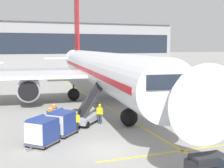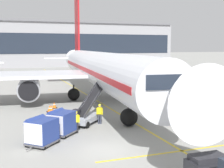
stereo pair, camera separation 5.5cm
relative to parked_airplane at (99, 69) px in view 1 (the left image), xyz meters
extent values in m
plane|color=gray|center=(-4.82, -17.19, -3.90)|extent=(600.00, 600.00, 0.00)
cylinder|color=silver|center=(-0.08, -0.86, 0.09)|extent=(7.58, 38.09, 4.03)
cube|color=red|center=(-0.08, -0.86, 0.09)|extent=(7.48, 36.58, 0.48)
cone|color=silver|center=(-2.06, -21.72, 0.09)|extent=(4.20, 4.38, 3.83)
cone|color=silver|center=(2.01, 21.21, 0.40)|extent=(4.02, 6.75, 3.43)
cube|color=silver|center=(-9.75, 1.01, -0.51)|extent=(18.62, 9.24, 0.36)
cylinder|color=#93969E|center=(-8.34, 0.11, -1.94)|extent=(2.95, 5.14, 2.50)
cylinder|color=black|center=(-8.58, -2.39, -1.94)|extent=(2.13, 0.32, 2.13)
cube|color=silver|center=(9.77, -0.84, -0.51)|extent=(18.62, 9.24, 0.36)
cylinder|color=#93969E|center=(8.21, -1.45, -1.94)|extent=(2.95, 5.14, 2.50)
cylinder|color=black|center=(7.98, -3.95, -1.94)|extent=(2.13, 0.32, 2.13)
cube|color=red|center=(1.85, 19.60, 6.58)|extent=(0.71, 4.55, 11.36)
cube|color=silver|center=(1.82, 19.28, 0.70)|extent=(12.46, 4.17, 0.20)
cube|color=#1E2633|center=(-1.79, -18.91, 0.70)|extent=(2.98, 2.07, 0.89)
cylinder|color=#47474C|center=(-1.15, -12.17, -2.54)|extent=(0.22, 0.22, 1.22)
sphere|color=black|center=(-1.15, -12.17, -3.15)|extent=(1.50, 1.50, 1.50)
cylinder|color=#47474C|center=(-2.92, 1.31, -2.54)|extent=(0.22, 0.22, 1.22)
sphere|color=black|center=(-2.92, 1.31, -3.15)|extent=(1.50, 1.50, 1.50)
cylinder|color=#47474C|center=(3.11, 0.74, -2.54)|extent=(0.22, 0.22, 1.22)
sphere|color=black|center=(3.11, 0.74, -3.15)|extent=(1.50, 1.50, 1.50)
cube|color=#A3A8B2|center=(-4.43, -10.32, -3.40)|extent=(3.45, 3.61, 0.44)
cube|color=black|center=(-5.32, -10.79, -2.83)|extent=(0.82, 0.82, 0.70)
cylinder|color=#333338|center=(-4.87, -10.28, -2.78)|extent=(0.08, 0.08, 0.80)
cube|color=#A3A8B2|center=(-3.69, -9.49, -1.98)|extent=(3.78, 4.11, 2.53)
cube|color=black|center=(-3.69, -9.49, -1.89)|extent=(3.58, 3.91, 2.38)
cube|color=#333338|center=(-3.36, -9.78, -1.86)|extent=(3.11, 3.51, 2.56)
cube|color=#333338|center=(-4.02, -9.19, -1.86)|extent=(3.11, 3.51, 2.56)
cylinder|color=black|center=(-3.09, -9.92, -3.62)|extent=(0.52, 0.55, 0.56)
cylinder|color=black|center=(-4.19, -8.95, -3.62)|extent=(0.52, 0.55, 0.56)
cylinder|color=black|center=(-4.66, -11.70, -3.62)|extent=(0.52, 0.55, 0.56)
cylinder|color=black|center=(-5.77, -10.73, -3.62)|extent=(0.52, 0.55, 0.56)
cube|color=#515156|center=(-6.92, -12.93, -3.69)|extent=(2.54, 2.55, 0.12)
cylinder|color=#4C4C51|center=(-7.84, -13.91, -3.70)|extent=(0.53, 0.56, 0.07)
cube|color=navy|center=(-6.92, -12.93, -2.88)|extent=(2.39, 2.41, 1.50)
cube|color=navy|center=(-7.22, -12.65, -2.35)|extent=(1.86, 1.91, 0.74)
cube|color=silver|center=(-7.58, -13.63, -2.88)|extent=(1.07, 1.01, 1.38)
sphere|color=black|center=(-7.96, -13.05, -3.75)|extent=(0.30, 0.30, 0.30)
sphere|color=black|center=(-6.97, -13.98, -3.75)|extent=(0.30, 0.30, 0.30)
sphere|color=black|center=(-6.87, -11.88, -3.75)|extent=(0.30, 0.30, 0.30)
sphere|color=black|center=(-5.88, -12.81, -3.75)|extent=(0.30, 0.30, 0.30)
cube|color=#515156|center=(-8.58, -14.75, -3.69)|extent=(2.54, 2.55, 0.12)
cylinder|color=#4C4C51|center=(-9.51, -15.74, -3.70)|extent=(0.53, 0.56, 0.07)
cube|color=navy|center=(-8.58, -14.75, -2.88)|extent=(2.39, 2.41, 1.50)
cube|color=navy|center=(-8.88, -14.47, -2.35)|extent=(1.86, 1.91, 0.74)
cube|color=silver|center=(-9.24, -15.46, -2.88)|extent=(1.07, 1.01, 1.38)
sphere|color=black|center=(-9.63, -14.87, -3.75)|extent=(0.30, 0.30, 0.30)
sphere|color=black|center=(-8.63, -15.80, -3.75)|extent=(0.30, 0.30, 0.30)
sphere|color=black|center=(-8.53, -13.70, -3.75)|extent=(0.30, 0.30, 0.30)
sphere|color=black|center=(-7.54, -14.63, -3.75)|extent=(0.30, 0.30, 0.30)
cube|color=#28282D|center=(-1.40, -22.89, -2.75)|extent=(1.80, 0.99, 0.24)
cylinder|color=#333847|center=(-3.35, -10.66, -3.47)|extent=(0.15, 0.15, 0.86)
cylinder|color=#333847|center=(-3.19, -10.75, -3.47)|extent=(0.15, 0.15, 0.86)
cube|color=yellow|center=(-3.27, -10.71, -2.75)|extent=(0.45, 0.40, 0.58)
cube|color=white|center=(-3.21, -10.60, -2.75)|extent=(0.30, 0.19, 0.08)
sphere|color=beige|center=(-3.27, -10.71, -2.34)|extent=(0.21, 0.21, 0.21)
sphere|color=yellow|center=(-3.27, -10.71, -2.27)|extent=(0.23, 0.23, 0.23)
cylinder|color=yellow|center=(-3.48, -10.58, -2.80)|extent=(0.09, 0.09, 0.56)
cylinder|color=yellow|center=(-3.06, -10.83, -2.80)|extent=(0.09, 0.09, 0.56)
cylinder|color=black|center=(-5.89, -12.72, -3.47)|extent=(0.15, 0.15, 0.86)
cylinder|color=black|center=(-5.71, -12.74, -3.47)|extent=(0.15, 0.15, 0.86)
cube|color=yellow|center=(-5.80, -12.73, -2.75)|extent=(0.40, 0.27, 0.58)
cube|color=white|center=(-5.79, -12.61, -2.75)|extent=(0.34, 0.04, 0.08)
sphere|color=beige|center=(-5.80, -12.73, -2.34)|extent=(0.21, 0.21, 0.21)
sphere|color=yellow|center=(-5.80, -12.73, -2.27)|extent=(0.23, 0.23, 0.23)
cylinder|color=yellow|center=(-6.04, -12.71, -2.80)|extent=(0.09, 0.09, 0.56)
cylinder|color=yellow|center=(-5.56, -12.75, -2.80)|extent=(0.09, 0.09, 0.56)
cylinder|color=black|center=(-7.35, -13.47, -3.47)|extent=(0.15, 0.15, 0.86)
cylinder|color=black|center=(-7.53, -13.44, -3.47)|extent=(0.15, 0.15, 0.86)
cube|color=yellow|center=(-7.44, -13.46, -2.75)|extent=(0.42, 0.30, 0.58)
cube|color=white|center=(-7.46, -13.58, -2.75)|extent=(0.34, 0.07, 0.08)
sphere|color=beige|center=(-7.44, -13.46, -2.34)|extent=(0.21, 0.21, 0.21)
sphere|color=yellow|center=(-7.44, -13.46, -2.27)|extent=(0.23, 0.23, 0.23)
cylinder|color=yellow|center=(-7.20, -13.50, -2.80)|extent=(0.09, 0.09, 0.56)
cylinder|color=yellow|center=(-7.67, -13.42, -2.80)|extent=(0.09, 0.09, 0.56)
cube|color=black|center=(-6.68, -4.50, -3.87)|extent=(0.62, 0.62, 0.05)
cone|color=orange|center=(-6.68, -4.50, -3.52)|extent=(0.50, 0.50, 0.66)
cylinder|color=white|center=(-6.68, -4.50, -3.49)|extent=(0.27, 0.27, 0.08)
cube|color=black|center=(-6.53, -4.59, -3.87)|extent=(0.63, 0.63, 0.05)
cone|color=orange|center=(-6.53, -4.59, -3.52)|extent=(0.50, 0.50, 0.66)
cylinder|color=white|center=(-6.53, -4.59, -3.48)|extent=(0.28, 0.28, 0.08)
cube|color=black|center=(-5.95, -2.71, -3.87)|extent=(0.58, 0.58, 0.05)
cone|color=orange|center=(-5.95, -2.71, -3.54)|extent=(0.47, 0.47, 0.62)
cylinder|color=white|center=(-5.95, -2.71, -3.51)|extent=(0.26, 0.26, 0.07)
cube|color=yellow|center=(-0.32, -0.86, -3.89)|extent=(0.20, 110.00, 0.01)
cube|color=yellow|center=(-0.08, -18.93, -3.89)|extent=(12.00, 0.20, 0.01)
cube|color=#939399|center=(0.25, 73.94, 3.36)|extent=(94.42, 21.23, 14.52)
cube|color=#1E2633|center=(0.25, 63.28, 3.73)|extent=(91.59, 0.10, 6.53)
cube|color=slate|center=(0.25, 71.82, 10.97)|extent=(93.48, 18.05, 0.70)
camera|label=1|loc=(-10.74, -34.70, 2.72)|focal=47.76mm
camera|label=2|loc=(-10.69, -34.71, 2.72)|focal=47.76mm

